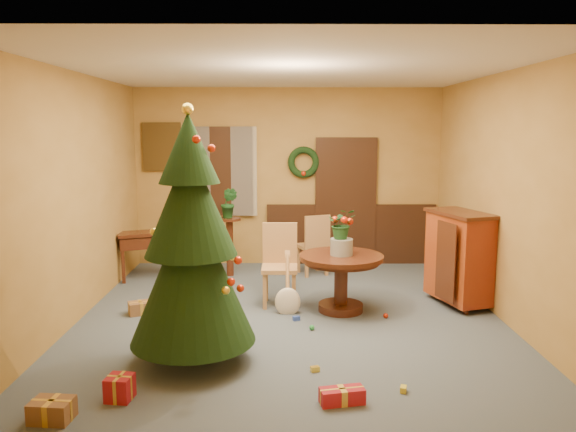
{
  "coord_description": "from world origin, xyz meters",
  "views": [
    {
      "loc": [
        -0.09,
        -6.47,
        2.24
      ],
      "look_at": [
        -0.02,
        0.4,
        1.17
      ],
      "focal_mm": 35.0,
      "sensor_mm": 36.0,
      "label": 1
    }
  ],
  "objects_px": {
    "christmas_tree": "(191,243)",
    "sideboard": "(459,255)",
    "chair_near": "(280,261)",
    "writing_desk": "(145,244)",
    "dining_table": "(341,272)"
  },
  "relations": [
    {
      "from": "christmas_tree",
      "to": "sideboard",
      "type": "height_order",
      "value": "christmas_tree"
    },
    {
      "from": "chair_near",
      "to": "writing_desk",
      "type": "distance_m",
      "value": 2.36
    },
    {
      "from": "dining_table",
      "to": "sideboard",
      "type": "bearing_deg",
      "value": 8.89
    },
    {
      "from": "dining_table",
      "to": "christmas_tree",
      "type": "xyz_separation_m",
      "value": [
        -1.58,
        -1.52,
        0.67
      ]
    },
    {
      "from": "dining_table",
      "to": "chair_near",
      "type": "xyz_separation_m",
      "value": [
        -0.76,
        0.33,
        0.06
      ]
    },
    {
      "from": "sideboard",
      "to": "dining_table",
      "type": "bearing_deg",
      "value": -171.11
    },
    {
      "from": "dining_table",
      "to": "sideboard",
      "type": "xyz_separation_m",
      "value": [
        1.52,
        0.24,
        0.15
      ]
    },
    {
      "from": "dining_table",
      "to": "chair_near",
      "type": "height_order",
      "value": "chair_near"
    },
    {
      "from": "christmas_tree",
      "to": "dining_table",
      "type": "bearing_deg",
      "value": 43.96
    },
    {
      "from": "dining_table",
      "to": "chair_near",
      "type": "distance_m",
      "value": 0.83
    },
    {
      "from": "chair_near",
      "to": "dining_table",
      "type": "bearing_deg",
      "value": -23.57
    },
    {
      "from": "chair_near",
      "to": "christmas_tree",
      "type": "bearing_deg",
      "value": -113.9
    },
    {
      "from": "chair_near",
      "to": "christmas_tree",
      "type": "xyz_separation_m",
      "value": [
        -0.82,
        -1.85,
        0.62
      ]
    },
    {
      "from": "sideboard",
      "to": "writing_desk",
      "type": "bearing_deg",
      "value": 163.15
    },
    {
      "from": "chair_near",
      "to": "sideboard",
      "type": "xyz_separation_m",
      "value": [
        2.28,
        -0.09,
        0.09
      ]
    }
  ]
}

